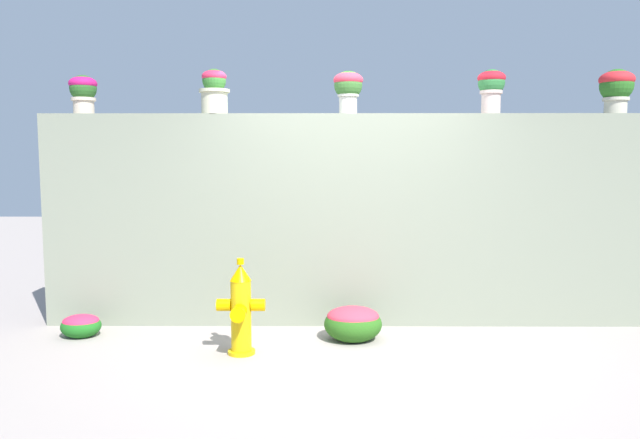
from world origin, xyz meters
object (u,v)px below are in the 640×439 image
(potted_plant_4, at_px, (616,86))
(potted_plant_1, at_px, (214,89))
(flower_bush_left, at_px, (81,325))
(potted_plant_0, at_px, (83,91))
(flower_bush_right, at_px, (353,322))
(potted_plant_3, at_px, (491,86))
(potted_plant_2, at_px, (348,87))
(fire_hydrant, at_px, (241,311))

(potted_plant_4, bearing_deg, potted_plant_1, -179.10)
(potted_plant_1, distance_m, flower_bush_left, 2.57)
(potted_plant_0, distance_m, flower_bush_right, 3.46)
(potted_plant_3, relative_size, flower_bush_left, 1.16)
(potted_plant_1, height_order, flower_bush_right, potted_plant_1)
(potted_plant_2, xyz_separation_m, fire_hydrant, (-0.94, -1.03, -1.98))
(potted_plant_4, bearing_deg, potted_plant_0, -179.81)
(potted_plant_0, distance_m, flower_bush_left, 2.27)
(potted_plant_3, bearing_deg, potted_plant_1, -179.93)
(potted_plant_0, height_order, potted_plant_2, potted_plant_2)
(potted_plant_1, relative_size, potted_plant_3, 1.01)
(potted_plant_4, relative_size, flower_bush_right, 0.83)
(flower_bush_right, bearing_deg, potted_plant_3, 22.70)
(potted_plant_1, distance_m, flower_bush_right, 2.60)
(potted_plant_3, relative_size, potted_plant_4, 0.98)
(potted_plant_3, height_order, flower_bush_left, potted_plant_3)
(potted_plant_0, height_order, flower_bush_right, potted_plant_0)
(potted_plant_4, bearing_deg, flower_bush_right, -166.43)
(potted_plant_3, bearing_deg, fire_hydrant, -157.14)
(potted_plant_3, xyz_separation_m, fire_hydrant, (-2.33, -0.98, -1.98))
(potted_plant_2, xyz_separation_m, potted_plant_3, (1.39, -0.05, 0.00))
(potted_plant_2, xyz_separation_m, flower_bush_left, (-2.51, -0.52, -2.25))
(potted_plant_1, height_order, potted_plant_4, potted_plant_4)
(potted_plant_2, distance_m, potted_plant_4, 2.63)
(potted_plant_0, xyz_separation_m, potted_plant_4, (5.24, 0.02, 0.04))
(potted_plant_4, distance_m, fire_hydrant, 4.22)
(potted_plant_1, xyz_separation_m, flower_bush_left, (-1.20, -0.47, -2.22))
(potted_plant_3, height_order, potted_plant_4, potted_plant_4)
(potted_plant_1, bearing_deg, potted_plant_4, 0.90)
(potted_plant_0, bearing_deg, potted_plant_2, 0.09)
(fire_hydrant, relative_size, flower_bush_left, 2.22)
(potted_plant_2, distance_m, flower_bush_left, 3.41)
(fire_hydrant, bearing_deg, flower_bush_right, 23.07)
(potted_plant_2, height_order, flower_bush_right, potted_plant_2)
(potted_plant_0, xyz_separation_m, flower_bush_right, (2.63, -0.61, -2.15))
(potted_plant_4, bearing_deg, flower_bush_left, -174.07)
(potted_plant_4, height_order, flower_bush_left, potted_plant_4)
(flower_bush_right, bearing_deg, potted_plant_4, 13.57)
(fire_hydrant, bearing_deg, potted_plant_4, 16.25)
(potted_plant_2, bearing_deg, flower_bush_left, -168.28)
(potted_plant_2, height_order, fire_hydrant, potted_plant_2)
(potted_plant_4, relative_size, fire_hydrant, 0.53)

